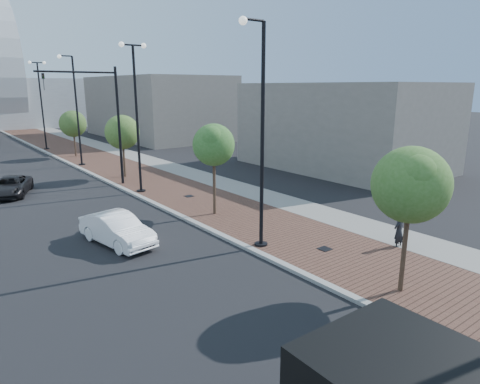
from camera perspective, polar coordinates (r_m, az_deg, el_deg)
sidewalk at (r=45.62m, az=-19.38°, el=4.90°), size 7.00×140.00×0.12m
concrete_strip at (r=46.52m, az=-16.23°, el=5.31°), size 2.40×140.00×0.13m
curb at (r=44.67m, az=-23.63°, el=4.35°), size 0.30×140.00×0.14m
white_sedan at (r=19.20m, az=-16.33°, el=-4.85°), size 2.14×4.31×1.36m
dark_car_mid at (r=30.33m, az=-28.62°, el=0.68°), size 3.46×4.68×1.18m
pedestrian at (r=19.09m, az=20.70°, el=-5.01°), size 0.58×0.39×1.55m
streetlight_1 at (r=17.10m, az=2.74°, el=6.07°), size 1.44×0.56×9.21m
streetlight_2 at (r=27.33m, az=-13.77°, el=9.71°), size 1.72×0.56×9.28m
streetlight_3 at (r=38.58m, az=-21.30°, el=9.62°), size 1.44×0.56×9.21m
streetlight_4 at (r=50.19m, az=-25.25°, el=10.62°), size 1.72×0.56×9.28m
traffic_mast at (r=29.76m, az=-17.79°, el=10.09°), size 5.09×0.20×8.00m
tree_0 at (r=14.28m, az=22.11°, el=0.90°), size 2.47×2.44×4.95m
tree_1 at (r=21.84m, az=-3.51°, el=6.36°), size 2.25×2.18×4.90m
tree_2 at (r=32.46m, az=-15.59°, el=7.80°), size 2.54×2.51×4.72m
tree_3 at (r=43.79m, az=-21.62°, el=8.57°), size 2.54×2.52×4.51m
commercial_block_ne at (r=59.23m, az=-11.18°, el=11.21°), size 12.00×22.00×8.00m
commercial_block_e at (r=36.68m, az=13.72°, el=8.66°), size 10.00×16.00×7.00m
utility_cover_1 at (r=18.11m, az=11.39°, el=-7.55°), size 0.50×0.50×0.02m
utility_cover_2 at (r=26.25m, az=-6.90°, el=-0.55°), size 0.50×0.50×0.02m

